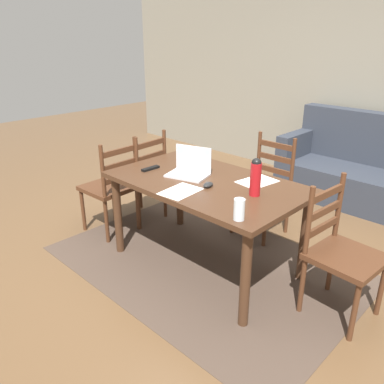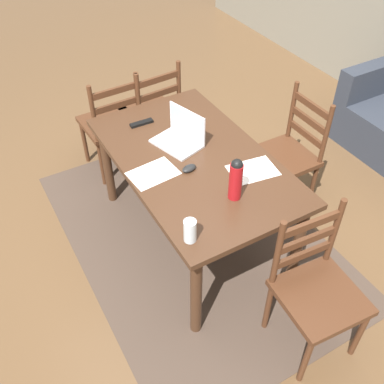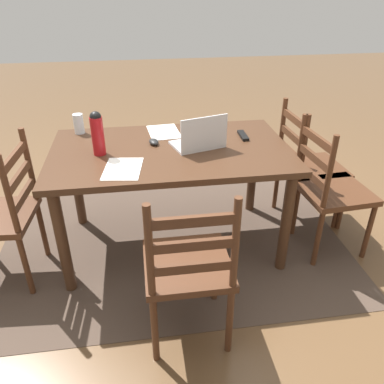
% 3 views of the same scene
% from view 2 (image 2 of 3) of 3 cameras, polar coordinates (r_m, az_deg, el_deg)
% --- Properties ---
extents(ground_plane, '(14.00, 14.00, 0.00)m').
position_cam_2_polar(ground_plane, '(3.43, 0.15, -5.58)').
color(ground_plane, brown).
extents(area_rug, '(2.49, 1.70, 0.01)m').
position_cam_2_polar(area_rug, '(3.43, 0.15, -5.55)').
color(area_rug, '#47382D').
rests_on(area_rug, ground).
extents(dining_table, '(1.55, 0.92, 0.76)m').
position_cam_2_polar(dining_table, '(2.97, 0.18, 3.02)').
color(dining_table, '#422819').
rests_on(dining_table, ground).
extents(chair_left_near, '(0.46, 0.46, 0.95)m').
position_cam_2_polar(chair_left_near, '(3.82, -10.31, 8.57)').
color(chair_left_near, '#4C2B19').
rests_on(chair_left_near, ground).
extents(chair_right_far, '(0.47, 0.47, 0.95)m').
position_cam_2_polar(chair_right_far, '(2.64, 15.67, -12.06)').
color(chair_right_far, '#4C2B19').
rests_on(chair_right_far, ground).
extents(chair_far_head, '(0.44, 0.44, 0.95)m').
position_cam_2_polar(chair_far_head, '(3.49, 12.10, 4.69)').
color(chair_far_head, '#4C2B19').
rests_on(chair_far_head, ground).
extents(chair_left_far, '(0.47, 0.47, 0.95)m').
position_cam_2_polar(chair_left_far, '(3.93, -5.27, 10.16)').
color(chair_left_far, '#4C2B19').
rests_on(chair_left_far, ground).
extents(laptop, '(0.37, 0.30, 0.23)m').
position_cam_2_polar(laptop, '(3.02, -1.40, 7.37)').
color(laptop, silver).
rests_on(laptop, dining_table).
extents(water_bottle, '(0.08, 0.08, 0.28)m').
position_cam_2_polar(water_bottle, '(2.54, 5.65, 1.76)').
color(water_bottle, '#A81419').
rests_on(water_bottle, dining_table).
extents(drinking_glass, '(0.07, 0.07, 0.14)m').
position_cam_2_polar(drinking_glass, '(2.34, -0.26, -5.00)').
color(drinking_glass, silver).
rests_on(drinking_glass, dining_table).
extents(computer_mouse, '(0.08, 0.11, 0.03)m').
position_cam_2_polar(computer_mouse, '(2.80, -0.38, 3.06)').
color(computer_mouse, black).
rests_on(computer_mouse, dining_table).
extents(tv_remote, '(0.05, 0.17, 0.02)m').
position_cam_2_polar(tv_remote, '(3.24, -6.50, 8.79)').
color(tv_remote, black).
rests_on(tv_remote, dining_table).
extents(paper_stack_left, '(0.24, 0.31, 0.00)m').
position_cam_2_polar(paper_stack_left, '(2.79, -5.02, 2.39)').
color(paper_stack_left, white).
rests_on(paper_stack_left, dining_table).
extents(paper_stack_right, '(0.25, 0.32, 0.00)m').
position_cam_2_polar(paper_stack_right, '(2.83, 7.83, 2.77)').
color(paper_stack_right, white).
rests_on(paper_stack_right, dining_table).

